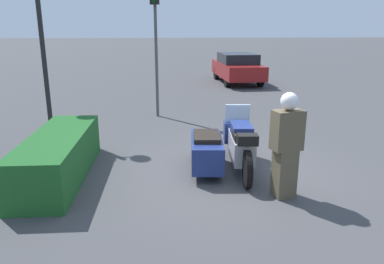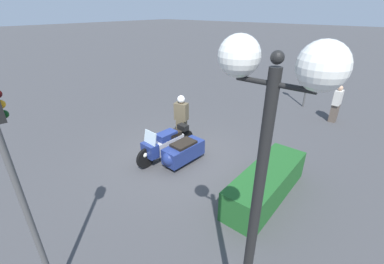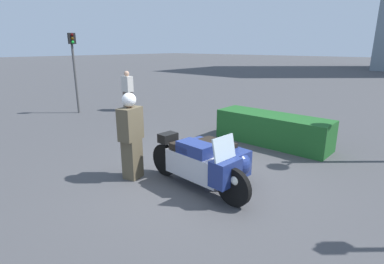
% 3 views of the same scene
% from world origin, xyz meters
% --- Properties ---
extents(ground_plane, '(160.00, 160.00, 0.00)m').
position_xyz_m(ground_plane, '(0.00, 0.00, 0.00)').
color(ground_plane, '#424244').
extents(police_motorcycle, '(2.43, 1.32, 1.16)m').
position_xyz_m(police_motorcycle, '(0.29, 0.09, 0.47)').
color(police_motorcycle, black).
rests_on(police_motorcycle, ground).
extents(officer_rider, '(0.40, 0.53, 1.74)m').
position_xyz_m(officer_rider, '(-1.04, -0.74, 0.92)').
color(officer_rider, brown).
rests_on(officer_rider, ground).
extents(hedge_bush_curbside, '(3.07, 0.94, 0.81)m').
position_xyz_m(hedge_bush_curbside, '(0.02, 3.16, 0.41)').
color(hedge_bush_curbside, '#1E5623').
rests_on(hedge_bush_curbside, ground).
extents(twin_lamp_post, '(0.41, 1.14, 4.34)m').
position_xyz_m(twin_lamp_post, '(3.27, 4.26, 3.51)').
color(twin_lamp_post, black).
rests_on(twin_lamp_post, ground).
extents(traffic_light_near, '(0.22, 0.28, 3.70)m').
position_xyz_m(traffic_light_near, '(4.76, 1.46, 2.41)').
color(traffic_light_near, '#4C4C4C').
rests_on(traffic_light_near, ground).
extents(traffic_light_far, '(0.22, 0.28, 3.06)m').
position_xyz_m(traffic_light_far, '(-7.61, 1.64, 2.04)').
color(traffic_light_far, '#4C4C4C').
rests_on(traffic_light_far, ground).
extents(pedestrian_bystander, '(0.47, 0.29, 1.62)m').
position_xyz_m(pedestrian_bystander, '(-6.54, 3.27, 0.81)').
color(pedestrian_bystander, brown).
rests_on(pedestrian_bystander, ground).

